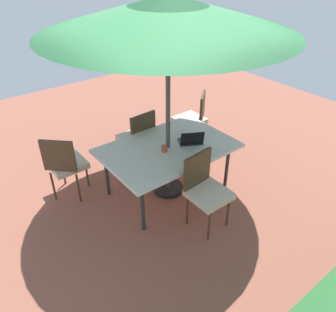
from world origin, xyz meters
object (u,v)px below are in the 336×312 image
chair_south (138,136)px  cup (164,149)px  chair_southeast (65,163)px  laptop (191,140)px  chair_southwest (193,117)px  dining_table (168,150)px  chair_north (205,188)px  patio_umbrella (168,14)px

chair_south → cup: bearing=78.9°
chair_southeast → laptop: size_ratio=2.46×
chair_southwest → cup: size_ratio=11.76×
dining_table → cup: (0.10, 0.06, 0.09)m
chair_southeast → chair_southwest: 2.30m
chair_southwest → laptop: size_ratio=2.46×
chair_north → laptop: (-0.36, -0.69, 0.23)m
patio_umbrella → chair_southeast: size_ratio=2.98×
chair_southwest → cup: (1.23, 0.81, 0.22)m
patio_umbrella → chair_south: bearing=-90.6°
chair_south → chair_southeast: bearing=-3.2°
chair_north → laptop: chair_north is taller
chair_south → laptop: size_ratio=2.46×
chair_southwest → patio_umbrella: bearing=-6.9°
chair_southeast → chair_southwest: bearing=-136.2°
chair_southwest → chair_south: (1.12, -0.02, 0.00)m
chair_southeast → chair_north: bearing=169.6°
chair_north → cup: 0.78m
patio_umbrella → chair_southeast: patio_umbrella is taller
chair_southeast → dining_table: bearing=-168.9°
laptop → dining_table: bearing=7.9°
dining_table → cup: bearing=28.8°
chair_north → chair_southwest: bearing=47.7°
chair_north → chair_southeast: bearing=120.4°
chair_southeast → chair_southwest: (-2.30, 0.01, 0.00)m
patio_umbrella → chair_southeast: 2.33m
laptop → chair_south: bearing=-42.1°
chair_southeast → cup: chair_southeast is taller
chair_southeast → chair_north: (-1.12, 1.57, 0.00)m
chair_southwest → laptop: chair_southwest is taller
chair_southwest → chair_south: same height
chair_southwest → cup: 1.49m
chair_south → chair_southwest: bearing=175.9°
laptop → chair_southwest: bearing=-104.2°
laptop → chair_southeast: bearing=-1.6°
chair_southwest → laptop: (0.82, 0.87, 0.23)m
patio_umbrella → cup: (0.10, 0.06, -1.64)m
chair_south → laptop: chair_south is taller
patio_umbrella → chair_south: (-0.01, -0.77, -1.86)m
dining_table → patio_umbrella: bearing=0.0°
dining_table → patio_umbrella: (0.00, 0.00, 1.73)m
patio_umbrella → chair_southeast: (1.17, -0.76, -1.86)m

